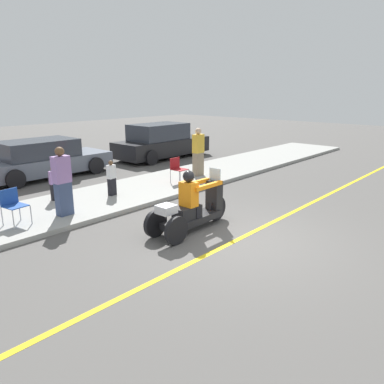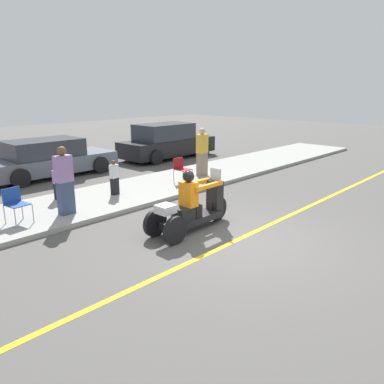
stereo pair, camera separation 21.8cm
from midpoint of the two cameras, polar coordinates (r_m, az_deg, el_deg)
ground_plane at (r=8.18m, az=7.73°, el=-7.25°), size 60.00×60.00×0.00m
lane_stripe at (r=8.00m, az=6.71°, el=-7.72°), size 24.00×0.12×0.01m
sidewalk_strip at (r=11.31m, az=-11.47°, el=-0.69°), size 28.00×2.80×0.12m
motorcycle_trike at (r=8.50m, az=0.72°, el=-2.61°), size 2.35×0.73×1.42m
spectator_near_curb at (r=11.14m, az=-19.30°, el=1.27°), size 0.24×0.16×0.95m
spectator_far_back at (r=9.65m, az=-18.26°, el=1.47°), size 0.42×0.26×1.69m
spectator_mid_group at (r=13.43m, az=2.02°, el=5.98°), size 0.41×0.25×1.70m
spectator_by_tree at (r=11.18m, az=-11.20°, el=2.10°), size 0.27×0.18×1.03m
folding_chair_curbside at (r=9.51m, az=-24.79°, el=-1.34°), size 0.53×0.53×0.82m
folding_chair_set_back at (r=12.46m, az=-1.21°, el=3.77°), size 0.47×0.47×0.82m
parked_car_lot_left at (r=17.68m, az=-3.51°, el=7.62°), size 4.73×2.00×1.61m
parked_car_lot_center at (r=14.79m, az=-20.65°, el=4.77°), size 4.71×2.05×1.38m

